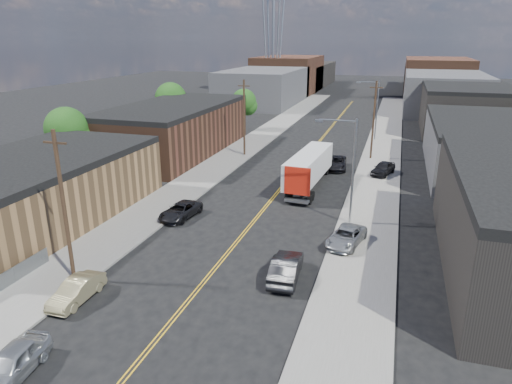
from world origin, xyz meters
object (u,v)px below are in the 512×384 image
Objects in this scene: car_left_b at (77,291)px; semi_truck at (311,165)px; car_right_oncoming at (286,267)px; car_left_a at (12,364)px; car_left_c at (180,211)px; car_right_lot_c at (383,168)px; car_right_lot_a at (346,237)px; car_ahead_truck at (336,163)px.

semi_truck is at bearing 70.79° from car_left_b.
car_left_a is at bearing 47.80° from car_right_oncoming.
car_right_lot_c reaches higher than car_left_c.
car_left_c is 24.88m from car_right_lot_c.
semi_truck is 2.99× the size of car_right_oncoming.
car_right_lot_a is (5.47, -14.63, -1.37)m from semi_truck.
car_right_oncoming is 27.67m from car_ahead_truck.
car_left_a is 0.89× the size of car_right_oncoming.
car_left_a is 0.94× the size of car_right_lot_a.
car_left_a is 1.06× the size of car_left_b.
car_right_oncoming is at bearing 28.49° from car_left_b.
semi_truck is at bearing 69.81° from car_left_a.
car_right_oncoming is at bearing -79.93° from semi_truck.
car_left_a reaches higher than car_left_c.
car_right_lot_a is at bearing -85.86° from car_ahead_truck.
car_right_lot_c is (15.06, 39.10, 0.15)m from car_left_a.
car_ahead_truck is at bearing 71.68° from car_left_b.
car_ahead_truck is at bearing -93.05° from car_right_oncoming.
car_right_oncoming is (10.00, 12.77, 0.06)m from car_left_a.
car_right_oncoming is 6.92m from car_right_lot_a.
car_left_c is (-9.13, -13.09, -1.51)m from semi_truck.
car_left_b is 36.58m from car_right_lot_c.
car_left_a is at bearing -93.67° from car_right_lot_c.
car_left_a is 1.00× the size of car_right_lot_c.
car_right_lot_c is at bearing 97.20° from car_right_lot_a.
car_right_oncoming reaches higher than car_left_b.
semi_truck is 34.44m from car_left_a.
car_right_lot_a is (13.20, 18.90, 0.05)m from car_left_a.
semi_truck is at bearing -87.90° from car_right_oncoming.
car_right_lot_c is 5.75m from car_ahead_truck.
car_right_lot_c reaches higher than car_left_a.
car_left_c is (-1.40, 20.44, -0.09)m from car_left_a.
car_left_c is (0.00, 14.01, -0.03)m from car_left_b.
semi_truck is 3.37× the size of car_right_lot_c.
car_right_lot_a is (14.60, -1.54, 0.14)m from car_left_c.
semi_truck reaches higher than car_right_lot_a.
car_left_b is 14.01m from car_left_c.
car_right_oncoming is 1.13× the size of car_right_lot_c.
car_left_c is 1.02× the size of car_right_lot_a.
car_left_a is 41.53m from car_ahead_truck.
car_left_a is at bearing -112.46° from car_right_lot_a.
car_left_a reaches higher than car_right_lot_a.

